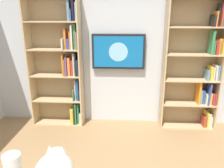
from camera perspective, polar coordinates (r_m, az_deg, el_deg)
The scene contains 4 objects.
wall_back at distance 3.71m, azimuth 2.81°, elevation 9.99°, with size 4.52×0.06×2.70m, color silver.
bookshelf_left at distance 3.78m, azimuth 21.15°, elevation 3.91°, with size 0.89×0.28×2.07m.
bookshelf_right at distance 3.74m, azimuth -12.77°, elevation 5.10°, with size 0.86×0.28×2.16m.
wall_mounted_tv at distance 3.64m, azimuth 1.65°, elevation 8.32°, with size 0.86×0.07×0.57m.
Camera 1 is at (-0.05, 1.44, 1.83)m, focal length 35.50 mm.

